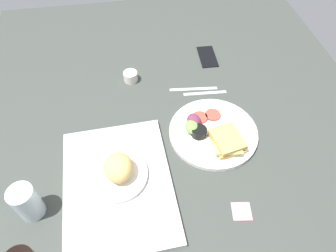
# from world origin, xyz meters

# --- Properties ---
(ground_plane) EXTENTS (1.90, 1.50, 0.03)m
(ground_plane) POSITION_xyz_m (0.00, 0.00, -0.01)
(ground_plane) COLOR #383D38
(serving_tray) EXTENTS (0.46, 0.35, 0.02)m
(serving_tray) POSITION_xyz_m (-0.16, 0.22, 0.01)
(serving_tray) COLOR #B2B2AD
(serving_tray) RESTS_ON ground_plane
(bread_plate_near) EXTENTS (0.19, 0.19, 0.08)m
(bread_plate_near) POSITION_xyz_m (-0.13, 0.21, 0.05)
(bread_plate_near) COLOR white
(bread_plate_near) RESTS_ON serving_tray
(plate_with_salad) EXTENTS (0.31, 0.31, 0.05)m
(plate_with_salad) POSITION_xyz_m (-0.02, -0.12, 0.02)
(plate_with_salad) COLOR white
(plate_with_salad) RESTS_ON ground_plane
(drinking_glass) EXTENTS (0.07, 0.07, 0.12)m
(drinking_glass) POSITION_xyz_m (-0.20, 0.47, 0.06)
(drinking_glass) COLOR silver
(drinking_glass) RESTS_ON ground_plane
(espresso_cup) EXTENTS (0.06, 0.06, 0.04)m
(espresso_cup) POSITION_xyz_m (0.32, 0.14, 0.02)
(espresso_cup) COLOR silver
(espresso_cup) RESTS_ON ground_plane
(fork) EXTENTS (0.03, 0.17, 0.01)m
(fork) POSITION_xyz_m (0.19, -0.15, 0.00)
(fork) COLOR #B7B7BC
(fork) RESTS_ON ground_plane
(knife) EXTENTS (0.03, 0.19, 0.01)m
(knife) POSITION_xyz_m (0.22, -0.11, 0.00)
(knife) COLOR #B7B7BC
(knife) RESTS_ON ground_plane
(cell_phone) EXTENTS (0.15, 0.08, 0.01)m
(cell_phone) POSITION_xyz_m (0.41, -0.21, 0.00)
(cell_phone) COLOR black
(cell_phone) RESTS_ON ground_plane
(sticky_note) EXTENTS (0.06, 0.06, 0.00)m
(sticky_note) POSITION_xyz_m (-0.30, -0.14, 0.00)
(sticky_note) COLOR pink
(sticky_note) RESTS_ON ground_plane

